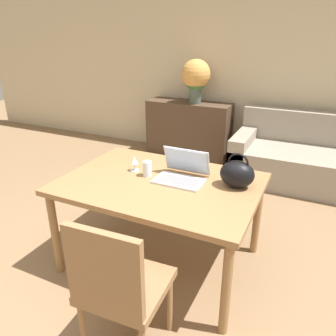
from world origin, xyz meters
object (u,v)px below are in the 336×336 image
couch (315,162)px  handbag (237,174)px  laptop (183,171)px  wine_glass (134,161)px  flower_vase (196,77)px  chair (119,285)px  drinking_glass (147,169)px

couch → handbag: size_ratio=7.62×
couch → laptop: size_ratio=5.37×
wine_glass → flower_vase: (-0.36, 2.26, 0.37)m
flower_vase → couch: bearing=-6.4°
laptop → flower_vase: (-0.76, 2.23, 0.39)m
wine_glass → handbag: bearing=4.8°
wine_glass → handbag: 0.81m
laptop → handbag: (0.40, 0.04, 0.04)m
chair → flower_vase: flower_vase is taller
laptop → drinking_glass: bearing=-165.1°
chair → flower_vase: bearing=101.1°
chair → laptop: size_ratio=2.55×
couch → flower_vase: size_ratio=3.27×
laptop → handbag: size_ratio=1.42×
chair → handbag: bearing=67.8°
couch → flower_vase: (-1.67, 0.19, 0.89)m
chair → laptop: bearing=90.0°
chair → drinking_glass: (-0.32, 0.90, 0.26)m
laptop → handbag: bearing=5.8°
couch → chair: bearing=-105.7°
wine_glass → handbag: handbag is taller
handbag → chair: bearing=-109.0°
laptop → handbag: 0.41m
handbag → flower_vase: size_ratio=0.43×
chair → drinking_glass: size_ratio=7.77×
chair → couch: 3.14m
drinking_glass → flower_vase: size_ratio=0.20×
couch → wine_glass: bearing=-122.2°
drinking_glass → handbag: handbag is taller
chair → drinking_glass: chair is taller
drinking_glass → handbag: 0.68m
wine_glass → flower_vase: 2.31m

